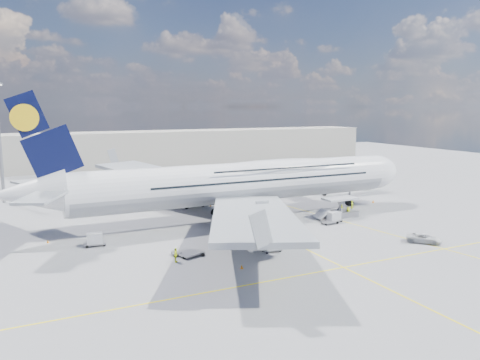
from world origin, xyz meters
name	(u,v)px	position (x,y,z in m)	size (l,w,h in m)	color
ground	(268,231)	(0.00, 0.00, 0.00)	(300.00, 300.00, 0.00)	gray
taxi_line_main	(268,231)	(0.00, 0.00, 0.01)	(0.25, 220.00, 0.01)	#FFE70D
taxi_line_cross	(344,267)	(0.00, -20.00, 0.01)	(120.00, 0.25, 0.01)	#FFE70D
taxi_line_diag	(305,211)	(14.00, 10.00, 0.01)	(0.25, 100.00, 0.01)	#FFE70D
airliner	(243,182)	(0.26, 10.00, 6.87)	(77.26, 79.15, 23.71)	white
jet_bridge	(337,166)	(29.81, 20.94, 6.85)	(18.80, 12.10, 8.50)	#B7B7BC
cargo_loader	(339,210)	(16.82, 2.89, 1.25)	(8.53, 3.20, 3.67)	silver
light_mast	(0,141)	(-40.00, 45.00, 13.21)	(3.00, 0.70, 25.50)	gray
terminal	(134,149)	(0.00, 95.00, 6.00)	(180.00, 16.00, 12.00)	#B2AD9E
tree_line	(197,142)	(40.00, 140.00, 4.00)	(160.00, 6.00, 8.00)	#193814
dolly_row_a	(183,252)	(-16.97, -5.98, 0.34)	(3.21, 2.00, 0.44)	gray
dolly_row_b	(192,254)	(-16.04, -7.25, 0.38)	(3.77, 2.84, 0.49)	gray
dolly_row_c	(272,246)	(-5.11, -10.28, 0.91)	(2.80, 1.66, 1.70)	gray
dolly_back	(95,239)	(-27.38, 3.58, 1.05)	(3.27, 2.04, 1.95)	gray
dolly_nose_far	(330,222)	(12.11, -0.70, 0.34)	(3.30, 2.23, 0.44)	gray
dolly_nose_near	(334,217)	(13.53, 0.01, 1.00)	(3.03, 1.75, 1.86)	gray
baggage_tug	(290,242)	(-1.54, -9.35, 0.80)	(2.98, 1.50, 1.82)	silver
catering_truck_inner	(192,199)	(-5.03, 23.07, 1.62)	(5.98, 2.88, 3.44)	gray
catering_truck_outer	(122,183)	(-13.59, 50.08, 1.73)	(6.30, 2.58, 3.71)	gray
service_van	(424,238)	(17.96, -16.39, 0.71)	(2.34, 5.08, 1.41)	silver
crew_nose	(352,205)	(22.75, 6.32, 0.99)	(0.72, 0.47, 1.97)	#E7FA1A
crew_loader	(342,208)	(19.99, 6.02, 0.75)	(0.73, 0.57, 1.50)	#D2E818
crew_wing	(176,255)	(-18.86, -8.69, 0.99)	(1.16, 0.48, 1.97)	#D5E918
crew_van	(348,212)	(18.32, 2.03, 0.98)	(0.95, 0.62, 1.95)	#E5F91A
crew_tug	(249,232)	(-4.69, -2.41, 0.86)	(1.11, 0.64, 1.72)	#C7FD1A
cone_nose	(373,201)	(31.77, 10.38, 0.30)	(0.49, 0.49, 0.62)	orange
cone_wing_left_inner	(210,205)	(-1.34, 22.13, 0.24)	(0.38, 0.38, 0.49)	orange
cone_wing_left_outer	(123,197)	(-15.99, 38.30, 0.28)	(0.46, 0.46, 0.58)	orange
cone_wing_right_inner	(227,230)	(-6.21, 2.78, 0.24)	(0.39, 0.39, 0.49)	orange
cone_wing_right_outer	(242,267)	(-12.05, -14.73, 0.25)	(0.41, 0.41, 0.52)	orange
cone_tail	(48,241)	(-33.59, 8.30, 0.25)	(0.40, 0.40, 0.51)	orange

